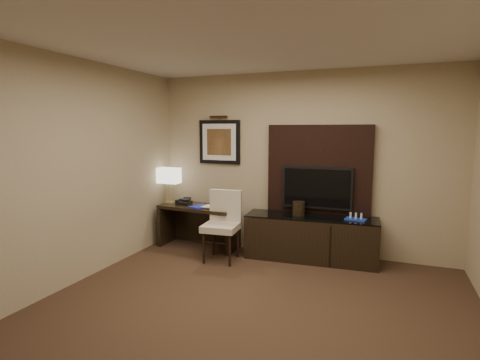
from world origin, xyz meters
The scene contains 18 objects.
floor centered at (0.00, 0.00, -0.01)m, with size 4.50×5.00×0.01m, color #362318.
ceiling centered at (0.00, 0.00, 2.70)m, with size 4.50×5.00×0.01m, color silver.
wall_back centered at (0.00, 2.50, 1.35)m, with size 4.50×0.01×2.70m, color tan.
wall_left centered at (-2.25, 0.00, 1.35)m, with size 0.01×5.00×2.70m, color tan.
desk centered at (-1.50, 2.10, 0.33)m, with size 1.24×0.53×0.66m, color black.
credenza centered at (0.26, 2.15, 0.32)m, with size 1.84×0.51×0.63m, color black.
tv_wall_panel centered at (0.30, 2.44, 1.27)m, with size 1.50×0.12×1.30m, color black.
tv centered at (0.30, 2.34, 1.02)m, with size 1.00×0.08×0.60m, color black.
artwork centered at (-1.30, 2.48, 1.65)m, with size 0.70×0.04×0.70m, color black.
picture_light centered at (-1.30, 2.44, 2.05)m, with size 0.04×0.04×0.30m, color #412814.
desk_chair centered at (-0.91, 1.66, 0.50)m, with size 0.48×0.55×0.99m, color beige, non-canonical shape.
table_lamp centered at (-2.07, 2.17, 0.93)m, with size 0.33×0.19×0.54m, color tan, non-canonical shape.
desk_phone centered at (-1.77, 2.11, 0.72)m, with size 0.21×0.19×0.11m, color black, non-canonical shape.
blue_folder centered at (-1.43, 2.01, 0.67)m, with size 0.22×0.29×0.02m, color #1B23B0.
book centered at (-1.39, 2.05, 0.78)m, with size 0.17×0.02×0.23m, color #9D977B.
water_bottle centered at (-1.08, 2.17, 0.76)m, with size 0.06×0.06×0.18m, color white.
ice_bucket centered at (0.08, 2.16, 0.73)m, with size 0.18×0.18×0.20m, color black.
minibar_tray centered at (0.86, 2.16, 0.68)m, with size 0.27×0.16×0.10m, color #1937A2, non-canonical shape.
Camera 1 is at (1.20, -3.03, 1.86)m, focal length 28.00 mm.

